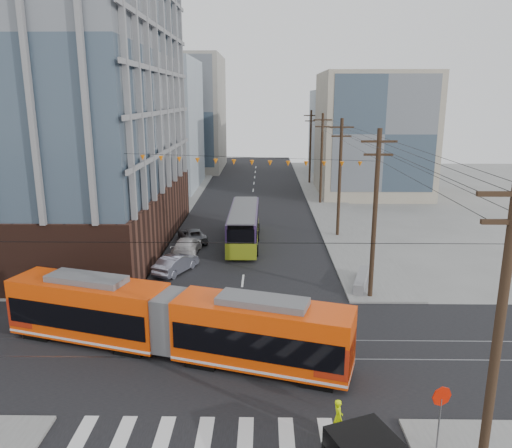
{
  "coord_description": "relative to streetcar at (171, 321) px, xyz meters",
  "views": [
    {
      "loc": [
        1.47,
        -19.72,
        12.8
      ],
      "look_at": [
        1.0,
        11.01,
        4.98
      ],
      "focal_mm": 35.0,
      "sensor_mm": 36.0,
      "label": 1
    }
  ],
  "objects": [
    {
      "name": "streetcar",
      "position": [
        0.0,
        0.0,
        0.0
      ],
      "size": [
        18.27,
        7.81,
        3.53
      ],
      "primitive_type": null,
      "rotation": [
        0.0,
        0.0,
        -0.3
      ],
      "color": "#E63F06",
      "rests_on": "ground"
    },
    {
      "name": "stop_sign",
      "position": [
        11.13,
        -7.28,
        -0.48
      ],
      "size": [
        0.97,
        0.97,
        2.58
      ],
      "primitive_type": null,
      "rotation": [
        0.0,
        0.0,
        0.28
      ],
      "color": "#C11200",
      "rests_on": "ground"
    },
    {
      "name": "utility_pole_far",
      "position": [
        11.71,
        52.5,
        3.73
      ],
      "size": [
        0.3,
        0.3,
        11.0
      ],
      "primitive_type": "cylinder",
      "color": "black",
      "rests_on": "ground"
    },
    {
      "name": "parked_car_silver",
      "position": [
        -1.88,
        12.18,
        -1.06
      ],
      "size": [
        3.12,
        4.51,
        1.41
      ],
      "primitive_type": "imported",
      "rotation": [
        0.0,
        0.0,
        2.72
      ],
      "color": "#8E91A6",
      "rests_on": "ground"
    },
    {
      "name": "bg_bldg_nw_near",
      "position": [
        -13.79,
        48.5,
        7.23
      ],
      "size": [
        18.0,
        16.0,
        18.0
      ],
      "primitive_type": "cube",
      "color": "#8C99A5",
      "rests_on": "ground"
    },
    {
      "name": "pedestrian",
      "position": [
        7.62,
        -6.28,
        -1.0
      ],
      "size": [
        0.46,
        0.61,
        1.52
      ],
      "primitive_type": "imported",
      "rotation": [
        0.0,
        0.0,
        1.75
      ],
      "color": "#DBFE03",
      "rests_on": "ground"
    },
    {
      "name": "parked_car_grey",
      "position": [
        -1.82,
        20.53,
        -1.15
      ],
      "size": [
        3.47,
        4.88,
        1.24
      ],
      "primitive_type": "imported",
      "rotation": [
        0.0,
        0.0,
        3.5
      ],
      "color": "#5C5E64",
      "rests_on": "ground"
    },
    {
      "name": "city_bus",
      "position": [
        2.92,
        20.12,
        -0.13
      ],
      "size": [
        2.56,
        11.57,
        3.28
      ],
      "primitive_type": null,
      "rotation": [
        0.0,
        0.0,
        -0.0
      ],
      "color": "#301E46",
      "rests_on": "ground"
    },
    {
      "name": "ground",
      "position": [
        3.21,
        -3.5,
        -1.77
      ],
      "size": [
        160.0,
        160.0,
        0.0
      ],
      "primitive_type": "plane",
      "color": "slate"
    },
    {
      "name": "jersey_barrier",
      "position": [
        11.51,
        9.52,
        -1.34
      ],
      "size": [
        2.11,
        4.34,
        0.85
      ],
      "primitive_type": "cube",
      "rotation": [
        0.0,
        0.0,
        -0.29
      ],
      "color": "gray",
      "rests_on": "ground"
    },
    {
      "name": "parked_car_white",
      "position": [
        -1.75,
        16.77,
        -1.06
      ],
      "size": [
        2.18,
        4.96,
        1.42
      ],
      "primitive_type": "imported",
      "rotation": [
        0.0,
        0.0,
        3.1
      ],
      "color": "silver",
      "rests_on": "ground"
    },
    {
      "name": "bg_bldg_ne_far",
      "position": [
        21.21,
        64.5,
        5.23
      ],
      "size": [
        16.0,
        16.0,
        14.0
      ],
      "primitive_type": "cube",
      "color": "#8C99A5",
      "rests_on": "ground"
    },
    {
      "name": "utility_pole_near",
      "position": [
        11.71,
        -9.5,
        3.73
      ],
      "size": [
        0.3,
        0.3,
        11.0
      ],
      "primitive_type": "cylinder",
      "color": "black",
      "rests_on": "ground"
    },
    {
      "name": "bg_bldg_ne_near",
      "position": [
        19.21,
        44.5,
        6.23
      ],
      "size": [
        14.0,
        14.0,
        16.0
      ],
      "primitive_type": "cube",
      "color": "gray",
      "rests_on": "ground"
    },
    {
      "name": "bg_bldg_nw_far",
      "position": [
        -10.79,
        68.5,
        8.23
      ],
      "size": [
        16.0,
        18.0,
        20.0
      ],
      "primitive_type": "cube",
      "color": "gray",
      "rests_on": "ground"
    }
  ]
}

